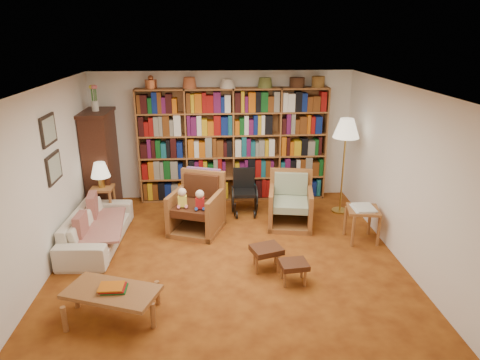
{
  "coord_description": "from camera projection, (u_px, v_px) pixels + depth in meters",
  "views": [
    {
      "loc": [
        -0.21,
        -5.7,
        3.21
      ],
      "look_at": [
        0.21,
        0.6,
        0.99
      ],
      "focal_mm": 32.0,
      "sensor_mm": 36.0,
      "label": 1
    }
  ],
  "objects": [
    {
      "name": "wall_front",
      "position": [
        240.0,
        272.0,
        3.67
      ],
      "size": [
        5.0,
        0.0,
        5.0
      ],
      "primitive_type": "plane",
      "rotation": [
        -1.57,
        0.0,
        0.0
      ],
      "color": "white",
      "rests_on": "floor"
    },
    {
      "name": "framed_pictures",
      "position": [
        51.0,
        149.0,
        6.03
      ],
      "size": [
        0.03,
        0.52,
        0.97
      ],
      "color": "black",
      "rests_on": "wall_left"
    },
    {
      "name": "curio_cabinet",
      "position": [
        101.0,
        160.0,
        7.86
      ],
      "size": [
        0.5,
        0.95,
        2.4
      ],
      "color": "#3C1C10",
      "rests_on": "floor"
    },
    {
      "name": "cushion_left",
      "position": [
        93.0,
        209.0,
        6.99
      ],
      "size": [
        0.18,
        0.42,
        0.4
      ],
      "primitive_type": "cube",
      "rotation": [
        0.0,
        0.0,
        0.12
      ],
      "color": "maroon",
      "rests_on": "sofa"
    },
    {
      "name": "coffee_table",
      "position": [
        112.0,
        293.0,
        4.96
      ],
      "size": [
        1.19,
        0.87,
        0.42
      ],
      "color": "#965F2E",
      "rests_on": "floor"
    },
    {
      "name": "footstool_a",
      "position": [
        266.0,
        251.0,
        6.0
      ],
      "size": [
        0.49,
        0.45,
        0.35
      ],
      "color": "#472413",
      "rests_on": "floor"
    },
    {
      "name": "sofa_throw",
      "position": [
        100.0,
        226.0,
        6.72
      ],
      "size": [
        0.84,
        1.37,
        0.04
      ],
      "primitive_type": "cube",
      "rotation": [
        0.0,
        0.0,
        0.11
      ],
      "color": "#C2AD8D",
      "rests_on": "sofa"
    },
    {
      "name": "wheelchair",
      "position": [
        244.0,
        193.0,
        7.91
      ],
      "size": [
        0.47,
        0.65,
        0.82
      ],
      "color": "black",
      "rests_on": "floor"
    },
    {
      "name": "bookshelf",
      "position": [
        233.0,
        142.0,
        8.26
      ],
      "size": [
        3.6,
        0.3,
        2.42
      ],
      "color": "#965F2E",
      "rests_on": "floor"
    },
    {
      "name": "floor",
      "position": [
        229.0,
        256.0,
        6.44
      ],
      "size": [
        5.0,
        5.0,
        0.0
      ],
      "primitive_type": "plane",
      "color": "#9C5318",
      "rests_on": "ground"
    },
    {
      "name": "armchair_leather",
      "position": [
        196.0,
        206.0,
        7.2
      ],
      "size": [
        1.05,
        1.05,
        1.0
      ],
      "color": "#965F2E",
      "rests_on": "floor"
    },
    {
      "name": "ceiling",
      "position": [
        227.0,
        87.0,
        5.61
      ],
      "size": [
        5.0,
        5.0,
        0.0
      ],
      "primitive_type": "plane",
      "rotation": [
        3.14,
        0.0,
        0.0
      ],
      "color": "white",
      "rests_on": "wall_back"
    },
    {
      "name": "armchair_sage",
      "position": [
        289.0,
        204.0,
        7.43
      ],
      "size": [
        0.87,
        0.89,
        0.92
      ],
      "color": "#965F2E",
      "rests_on": "floor"
    },
    {
      "name": "side_table_papers",
      "position": [
        363.0,
        214.0,
        6.77
      ],
      "size": [
        0.56,
        0.56,
        0.58
      ],
      "color": "#965F2E",
      "rests_on": "floor"
    },
    {
      "name": "wall_left",
      "position": [
        46.0,
        181.0,
        5.87
      ],
      "size": [
        0.0,
        5.0,
        5.0
      ],
      "primitive_type": "plane",
      "rotation": [
        1.57,
        0.0,
        1.57
      ],
      "color": "white",
      "rests_on": "floor"
    },
    {
      "name": "cushion_right",
      "position": [
        81.0,
        227.0,
        6.33
      ],
      "size": [
        0.13,
        0.36,
        0.36
      ],
      "primitive_type": "cube",
      "rotation": [
        0.0,
        0.0,
        -0.04
      ],
      "color": "maroon",
      "rests_on": "sofa"
    },
    {
      "name": "wall_back",
      "position": [
        223.0,
        136.0,
        8.38
      ],
      "size": [
        5.0,
        0.0,
        5.0
      ],
      "primitive_type": "plane",
      "rotation": [
        1.57,
        0.0,
        0.0
      ],
      "color": "white",
      "rests_on": "floor"
    },
    {
      "name": "wall_right",
      "position": [
        400.0,
        174.0,
        6.19
      ],
      "size": [
        0.0,
        5.0,
        5.0
      ],
      "primitive_type": "plane",
      "rotation": [
        1.57,
        0.0,
        -1.57
      ],
      "color": "white",
      "rests_on": "floor"
    },
    {
      "name": "footstool_b",
      "position": [
        294.0,
        266.0,
        5.68
      ],
      "size": [
        0.39,
        0.35,
        0.31
      ],
      "color": "#472413",
      "rests_on": "floor"
    },
    {
      "name": "side_table_lamp",
      "position": [
        103.0,
        196.0,
        7.54
      ],
      "size": [
        0.38,
        0.38,
        0.61
      ],
      "color": "#965F2E",
      "rests_on": "floor"
    },
    {
      "name": "sofa",
      "position": [
        97.0,
        228.0,
        6.73
      ],
      "size": [
        1.89,
        0.81,
        0.54
      ],
      "primitive_type": "imported",
      "rotation": [
        0.0,
        0.0,
        1.52
      ],
      "color": "beige",
      "rests_on": "floor"
    },
    {
      "name": "floor_lamp",
      "position": [
        346.0,
        132.0,
        7.51
      ],
      "size": [
        0.47,
        0.47,
        1.76
      ],
      "color": "#B49039",
      "rests_on": "floor"
    },
    {
      "name": "table_lamp",
      "position": [
        100.0,
        171.0,
        7.38
      ],
      "size": [
        0.33,
        0.33,
        0.45
      ],
      "color": "#B49039",
      "rests_on": "side_table_lamp"
    }
  ]
}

